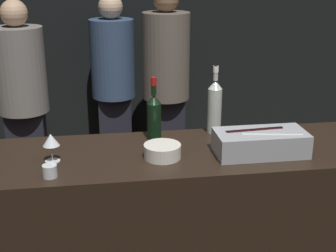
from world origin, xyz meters
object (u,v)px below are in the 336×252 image
object	(u,v)px
person_blond_tee	(166,79)
person_grey_polo	(22,92)
candle_votive	(50,171)
red_wine_bottle_burgundy	(154,115)
wine_glass	(51,141)
white_wine_bottle	(215,105)
ice_bin_with_bottles	(261,142)
bowl_white	(162,151)
person_in_hoodie	(113,79)

from	to	relation	value
person_blond_tee	person_grey_polo	size ratio (longest dim) A/B	1.05
candle_votive	red_wine_bottle_burgundy	bearing A→B (deg)	38.14
wine_glass	white_wine_bottle	size ratio (longest dim) A/B	0.37
wine_glass	person_grey_polo	size ratio (longest dim) A/B	0.08
wine_glass	candle_votive	xyz separation A→B (m)	(0.00, -0.16, -0.07)
red_wine_bottle_burgundy	wine_glass	bearing A→B (deg)	-156.05
ice_bin_with_bottles	person_grey_polo	xyz separation A→B (m)	(-1.36, 1.84, -0.21)
person_grey_polo	white_wine_bottle	bearing A→B (deg)	101.01
ice_bin_with_bottles	red_wine_bottle_burgundy	bearing A→B (deg)	149.99
ice_bin_with_bottles	candle_votive	bearing A→B (deg)	-173.37
candle_votive	person_blond_tee	world-z (taller)	person_blond_tee
white_wine_bottle	person_grey_polo	size ratio (longest dim) A/B	0.22
candle_votive	white_wine_bottle	size ratio (longest dim) A/B	0.17
candle_votive	person_grey_polo	bearing A→B (deg)	101.60
candle_votive	white_wine_bottle	xyz separation A→B (m)	(0.81, 0.43, 0.12)
person_blond_tee	person_grey_polo	world-z (taller)	person_blond_tee
white_wine_bottle	red_wine_bottle_burgundy	distance (m)	0.33
candle_votive	person_blond_tee	xyz separation A→B (m)	(0.78, 2.00, -0.12)
ice_bin_with_bottles	white_wine_bottle	bearing A→B (deg)	114.46
ice_bin_with_bottles	person_grey_polo	distance (m)	2.30
candle_votive	person_blond_tee	distance (m)	2.15
bowl_white	white_wine_bottle	world-z (taller)	white_wine_bottle
wine_glass	candle_votive	world-z (taller)	wine_glass
candle_votive	person_in_hoodie	distance (m)	2.31
bowl_white	red_wine_bottle_burgundy	xyz separation A→B (m)	(-0.01, 0.25, 0.09)
ice_bin_with_bottles	wine_glass	world-z (taller)	wine_glass
candle_votive	person_blond_tee	bearing A→B (deg)	68.58
wine_glass	candle_votive	size ratio (longest dim) A/B	2.14
wine_glass	person_blond_tee	xyz separation A→B (m)	(0.79, 1.83, -0.19)
ice_bin_with_bottles	bowl_white	bearing A→B (deg)	177.29
red_wine_bottle_burgundy	person_grey_polo	xyz separation A→B (m)	(-0.89, 1.57, -0.27)
wine_glass	person_grey_polo	world-z (taller)	person_grey_polo
bowl_white	candle_votive	xyz separation A→B (m)	(-0.50, -0.13, -0.01)
person_blond_tee	bowl_white	bearing A→B (deg)	53.92
white_wine_bottle	red_wine_bottle_burgundy	world-z (taller)	white_wine_bottle
ice_bin_with_bottles	bowl_white	world-z (taller)	ice_bin_with_bottles
person_blond_tee	person_grey_polo	bearing A→B (deg)	-25.20
bowl_white	white_wine_bottle	xyz separation A→B (m)	(0.32, 0.30, 0.12)
bowl_white	white_wine_bottle	distance (m)	0.45
red_wine_bottle_burgundy	person_blond_tee	bearing A→B (deg)	79.61
bowl_white	person_blond_tee	bearing A→B (deg)	81.21
candle_votive	white_wine_bottle	world-z (taller)	white_wine_bottle
white_wine_bottle	person_blond_tee	world-z (taller)	person_blond_tee
white_wine_bottle	red_wine_bottle_burgundy	xyz separation A→B (m)	(-0.32, -0.05, -0.02)
bowl_white	person_grey_polo	bearing A→B (deg)	116.21
ice_bin_with_bottles	white_wine_bottle	xyz separation A→B (m)	(-0.15, 0.32, 0.09)
red_wine_bottle_burgundy	person_in_hoodie	xyz separation A→B (m)	(-0.14, 1.90, -0.26)
white_wine_bottle	person_grey_polo	bearing A→B (deg)	128.56
wine_glass	candle_votive	bearing A→B (deg)	-88.69
person_in_hoodie	ice_bin_with_bottles	bearing A→B (deg)	83.20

